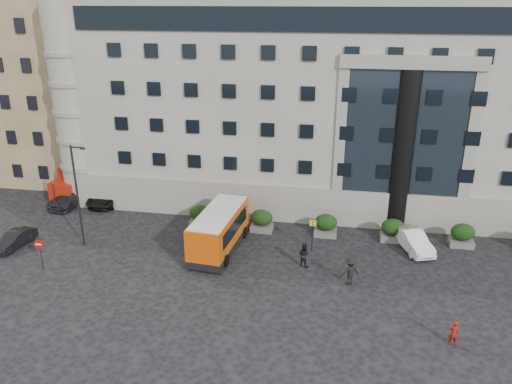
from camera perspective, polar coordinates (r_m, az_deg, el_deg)
ground at (r=34.64m, az=-3.45°, el=-9.82°), size 120.00×120.00×0.00m
civic_building at (r=51.57m, az=8.68°, el=11.18°), size 44.00×24.00×18.00m
entrance_column at (r=41.01m, az=16.39°, el=4.32°), size 1.80×1.80×13.00m
apartment_near at (r=58.40m, az=-22.93°, el=11.95°), size 14.00×14.00×20.00m
apartment_far at (r=75.31m, az=-17.72°, el=15.14°), size 13.00×13.00×22.00m
hedge_a at (r=41.84m, az=-6.39°, el=-2.73°), size 1.80×1.26×1.84m
hedge_b at (r=40.77m, az=0.66°, el=-3.26°), size 1.80×1.26×1.84m
hedge_c at (r=40.34m, az=7.98°, el=-3.76°), size 1.80×1.26×1.84m
hedge_d at (r=40.59m, az=15.35°, el=-4.20°), size 1.80×1.26×1.84m
hedge_e at (r=41.48m, az=22.52°, el=-4.56°), size 1.80×1.26×1.84m
street_lamp at (r=39.45m, az=-19.70°, el=-0.02°), size 1.16×0.18×8.00m
bus_stop_sign at (r=37.50m, az=6.48°, el=-4.35°), size 0.50×0.08×2.52m
no_entry_sign at (r=37.93m, az=-23.49°, el=-5.94°), size 0.64×0.16×2.32m
minibus at (r=37.59m, az=-4.24°, el=-4.24°), size 3.29×7.62×3.10m
red_truck at (r=50.81m, az=-19.66°, el=1.25°), size 3.11×5.76×2.97m
parked_car_b at (r=42.57m, az=-25.86°, el=-4.91°), size 1.76×3.85×1.22m
parked_car_c at (r=49.16m, az=-20.23°, el=-0.40°), size 3.03×5.68×1.57m
parked_car_d at (r=48.43m, az=-16.44°, el=-0.30°), size 2.62×5.46×1.50m
white_taxi at (r=39.78m, az=17.49°, el=-5.28°), size 3.04×4.79×1.49m
pedestrian_a at (r=30.39m, az=21.66°, el=-14.73°), size 0.58×0.40×1.54m
pedestrian_b at (r=35.78m, az=5.48°, el=-7.14°), size 1.08×0.99×1.79m
pedestrian_c at (r=34.03m, az=10.70°, el=-8.89°), size 1.46×1.22×1.96m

